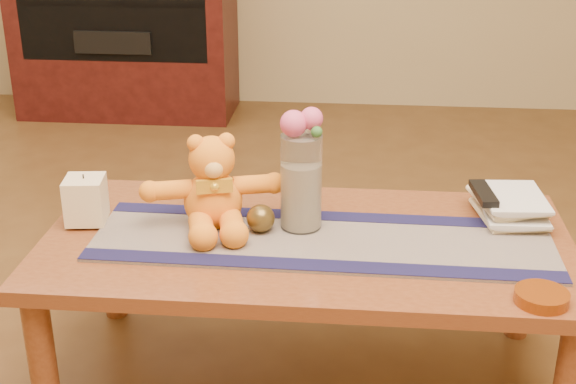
# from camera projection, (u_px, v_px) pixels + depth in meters

# --- Properties ---
(floor) EXTENTS (5.50, 5.50, 0.00)m
(floor) POSITION_uv_depth(u_px,v_px,m) (305.00, 378.00, 2.27)
(floor) COLOR #4E3116
(floor) RESTS_ON ground
(coffee_table_top) EXTENTS (1.40, 0.70, 0.04)m
(coffee_table_top) POSITION_uv_depth(u_px,v_px,m) (307.00, 244.00, 2.10)
(coffee_table_top) COLOR #5E2D16
(coffee_table_top) RESTS_ON floor
(table_leg_fl) EXTENTS (0.07, 0.07, 0.41)m
(table_leg_fl) POSITION_uv_depth(u_px,v_px,m) (43.00, 366.00, 1.98)
(table_leg_fl) COLOR #5E2D16
(table_leg_fl) RESTS_ON floor
(table_leg_bl) EXTENTS (0.07, 0.07, 0.41)m
(table_leg_bl) POSITION_uv_depth(u_px,v_px,m) (112.00, 258.00, 2.51)
(table_leg_bl) COLOR #5E2D16
(table_leg_bl) RESTS_ON floor
(table_leg_br) EXTENTS (0.07, 0.07, 0.41)m
(table_leg_br) POSITION_uv_depth(u_px,v_px,m) (523.00, 276.00, 2.40)
(table_leg_br) COLOR #5E2D16
(table_leg_br) RESTS_ON floor
(persian_runner) EXTENTS (1.20, 0.36, 0.01)m
(persian_runner) POSITION_uv_depth(u_px,v_px,m) (322.00, 241.00, 2.07)
(persian_runner) COLOR #1C1740
(persian_runner) RESTS_ON coffee_table_top
(runner_border_near) EXTENTS (1.20, 0.07, 0.00)m
(runner_border_near) POSITION_uv_depth(u_px,v_px,m) (318.00, 265.00, 1.93)
(runner_border_near) COLOR #131237
(runner_border_near) RESTS_ON persian_runner
(runner_border_far) EXTENTS (1.20, 0.07, 0.00)m
(runner_border_far) POSITION_uv_depth(u_px,v_px,m) (326.00, 216.00, 2.20)
(runner_border_far) COLOR #131237
(runner_border_far) RESTS_ON persian_runner
(teddy_bear) EXTENTS (0.43, 0.38, 0.24)m
(teddy_bear) POSITION_uv_depth(u_px,v_px,m) (213.00, 182.00, 2.11)
(teddy_bear) COLOR orange
(teddy_bear) RESTS_ON persian_runner
(pillar_candle) EXTENTS (0.12, 0.12, 0.12)m
(pillar_candle) POSITION_uv_depth(u_px,v_px,m) (86.00, 200.00, 2.15)
(pillar_candle) COLOR beige
(pillar_candle) RESTS_ON persian_runner
(candle_wick) EXTENTS (0.00, 0.00, 0.01)m
(candle_wick) POSITION_uv_depth(u_px,v_px,m) (83.00, 176.00, 2.12)
(candle_wick) COLOR black
(candle_wick) RESTS_ON pillar_candle
(glass_vase) EXTENTS (0.11, 0.11, 0.26)m
(glass_vase) POSITION_uv_depth(u_px,v_px,m) (301.00, 182.00, 2.09)
(glass_vase) COLOR silver
(glass_vase) RESTS_ON persian_runner
(potpourri_fill) EXTENTS (0.09, 0.09, 0.18)m
(potpourri_fill) POSITION_uv_depth(u_px,v_px,m) (301.00, 196.00, 2.10)
(potpourri_fill) COLOR beige
(potpourri_fill) RESTS_ON glass_vase
(rose_left) EXTENTS (0.07, 0.07, 0.07)m
(rose_left) POSITION_uv_depth(u_px,v_px,m) (293.00, 124.00, 2.02)
(rose_left) COLOR #D34A79
(rose_left) RESTS_ON glass_vase
(rose_right) EXTENTS (0.06, 0.06, 0.06)m
(rose_right) POSITION_uv_depth(u_px,v_px,m) (311.00, 119.00, 2.02)
(rose_right) COLOR #D34A79
(rose_right) RESTS_ON glass_vase
(blue_flower_back) EXTENTS (0.04, 0.04, 0.04)m
(blue_flower_back) POSITION_uv_depth(u_px,v_px,m) (306.00, 121.00, 2.06)
(blue_flower_back) COLOR #484A9C
(blue_flower_back) RESTS_ON glass_vase
(blue_flower_side) EXTENTS (0.04, 0.04, 0.04)m
(blue_flower_side) POSITION_uv_depth(u_px,v_px,m) (291.00, 125.00, 2.05)
(blue_flower_side) COLOR #484A9C
(blue_flower_side) RESTS_ON glass_vase
(leaf_sprig) EXTENTS (0.03, 0.03, 0.03)m
(leaf_sprig) POSITION_uv_depth(u_px,v_px,m) (317.00, 132.00, 2.01)
(leaf_sprig) COLOR #33662D
(leaf_sprig) RESTS_ON glass_vase
(bronze_ball) EXTENTS (0.10, 0.10, 0.08)m
(bronze_ball) POSITION_uv_depth(u_px,v_px,m) (261.00, 218.00, 2.10)
(bronze_ball) COLOR brown
(bronze_ball) RESTS_ON persian_runner
(book_bottom) EXTENTS (0.20, 0.25, 0.02)m
(book_bottom) POSITION_uv_depth(u_px,v_px,m) (480.00, 216.00, 2.19)
(book_bottom) COLOR beige
(book_bottom) RESTS_ON coffee_table_top
(book_lower) EXTENTS (0.17, 0.23, 0.02)m
(book_lower) POSITION_uv_depth(u_px,v_px,m) (483.00, 211.00, 2.18)
(book_lower) COLOR beige
(book_lower) RESTS_ON book_bottom
(book_upper) EXTENTS (0.21, 0.25, 0.02)m
(book_upper) POSITION_uv_depth(u_px,v_px,m) (479.00, 204.00, 2.18)
(book_upper) COLOR beige
(book_upper) RESTS_ON book_lower
(book_top) EXTENTS (0.18, 0.23, 0.02)m
(book_top) POSITION_uv_depth(u_px,v_px,m) (484.00, 198.00, 2.17)
(book_top) COLOR beige
(book_top) RESTS_ON book_upper
(tv_remote) EXTENTS (0.06, 0.16, 0.02)m
(tv_remote) POSITION_uv_depth(u_px,v_px,m) (484.00, 193.00, 2.15)
(tv_remote) COLOR black
(tv_remote) RESTS_ON book_top
(amber_dish) EXTENTS (0.14, 0.14, 0.03)m
(amber_dish) POSITION_uv_depth(u_px,v_px,m) (542.00, 297.00, 1.78)
(amber_dish) COLOR #BF5914
(amber_dish) RESTS_ON coffee_table_top
(media_cabinet) EXTENTS (1.20, 0.50, 1.10)m
(media_cabinet) POSITION_uv_depth(u_px,v_px,m) (125.00, 17.00, 4.43)
(media_cabinet) COLOR black
(media_cabinet) RESTS_ON floor
(cabinet_cavity) EXTENTS (1.02, 0.03, 0.61)m
(cabinet_cavity) POSITION_uv_depth(u_px,v_px,m) (111.00, 4.00, 4.17)
(cabinet_cavity) COLOR black
(cabinet_cavity) RESTS_ON media_cabinet
(cabinet_shelf) EXTENTS (1.02, 0.20, 0.02)m
(cabinet_shelf) POSITION_uv_depth(u_px,v_px,m) (115.00, 2.00, 4.25)
(cabinet_shelf) COLOR black
(cabinet_shelf) RESTS_ON media_cabinet
(stereo_lower) EXTENTS (0.42, 0.28, 0.12)m
(stereo_lower) POSITION_uv_depth(u_px,v_px,m) (119.00, 38.00, 4.34)
(stereo_lower) COLOR black
(stereo_lower) RESTS_ON media_cabinet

